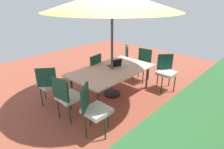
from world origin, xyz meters
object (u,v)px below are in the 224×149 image
at_px(chair_west, 142,63).
at_px(cup, 127,66).
at_px(chair_east, 67,96).
at_px(chair_northeast, 93,108).
at_px(chair_northwest, 166,70).
at_px(chair_southeast, 49,83).
at_px(chair_south, 92,69).
at_px(laptop, 115,65).
at_px(patio_umbrella, 112,1).
at_px(dining_table, 112,71).
at_px(chair_southwest, 122,58).

bearing_deg(chair_west, cup, -84.76).
bearing_deg(chair_east, chair_northeast, 177.30).
bearing_deg(chair_northwest, chair_southeast, -170.20).
xyz_separation_m(chair_northeast, chair_northwest, (-2.66, 0.05, 0.00)).
xyz_separation_m(chair_south, laptop, (-0.24, 0.66, 0.23)).
bearing_deg(chair_northwest, chair_west, 128.50).
bearing_deg(chair_east, chair_northwest, -114.44).
height_order(patio_umbrella, chair_west, patio_umbrella).
distance_m(chair_northwest, laptop, 1.47).
relative_size(chair_south, chair_northwest, 1.00).
bearing_deg(dining_table, chair_east, 1.45).
relative_size(dining_table, chair_south, 2.22).
distance_m(chair_northwest, chair_southwest, 1.62).
xyz_separation_m(laptop, cup, (-0.14, 0.29, 0.00)).
bearing_deg(chair_southwest, chair_northeast, -15.44).
xyz_separation_m(chair_southeast, chair_northwest, (-2.68, 1.64, 0.00)).
height_order(chair_southwest, laptop, chair_southwest).
bearing_deg(chair_west, patio_umbrella, -96.02).
relative_size(chair_southeast, chair_south, 1.00).
bearing_deg(chair_northwest, laptop, -178.53).
bearing_deg(chair_northeast, chair_west, -20.65).
bearing_deg(chair_west, chair_southwest, 176.05).
height_order(chair_south, laptop, chair_south).
relative_size(dining_table, chair_west, 2.22).
xyz_separation_m(chair_southeast, chair_south, (-1.33, 0.05, 0.00)).
distance_m(chair_southeast, laptop, 1.74).
xyz_separation_m(chair_south, chair_west, (-1.39, 0.76, 0.00)).
height_order(chair_southeast, chair_northwest, same).
bearing_deg(chair_south, chair_northeast, 41.15).
bearing_deg(chair_southwest, chair_east, -29.14).
height_order(chair_east, chair_northwest, same).
xyz_separation_m(dining_table, patio_umbrella, (0.00, 0.00, 1.67)).
bearing_deg(chair_northeast, patio_umbrella, -6.36).
height_order(dining_table, chair_west, chair_west).
bearing_deg(laptop, chair_southeast, -5.77).
xyz_separation_m(patio_umbrella, chair_south, (0.02, -0.76, -1.82)).
distance_m(dining_table, chair_southwest, 1.56).
bearing_deg(chair_northeast, chair_northwest, -37.85).
height_order(patio_umbrella, chair_northeast, patio_umbrella).
bearing_deg(cup, chair_south, -67.99).
bearing_deg(cup, chair_southeast, -30.54).
bearing_deg(chair_west, chair_southeast, -112.56).
bearing_deg(cup, chair_northwest, 146.81).
xyz_separation_m(chair_east, chair_southwest, (-2.75, -0.83, 0.00)).
relative_size(chair_southwest, laptop, 2.57).
distance_m(chair_south, chair_northwest, 2.09).
xyz_separation_m(chair_east, chair_west, (-2.78, -0.03, 0.00)).
relative_size(chair_south, chair_southwest, 1.00).
distance_m(patio_umbrella, chair_northwest, 2.40).
bearing_deg(patio_umbrella, laptop, -156.83).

